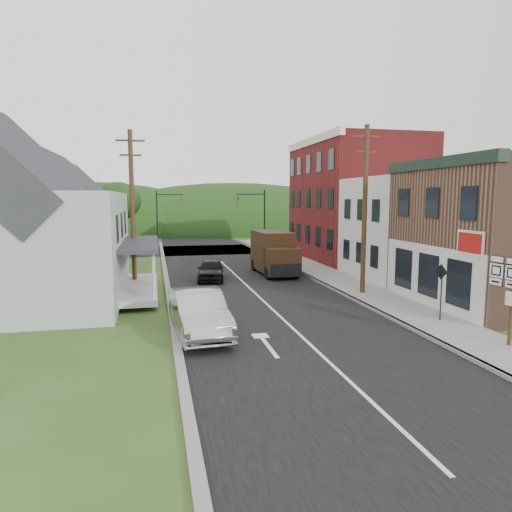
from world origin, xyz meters
TOP-DOWN VIEW (x-y plane):
  - ground at (0.00, 0.00)m, footprint 120.00×120.00m
  - road at (0.00, 10.00)m, footprint 9.00×90.00m
  - cross_road at (0.00, 27.00)m, footprint 60.00×9.00m
  - sidewalk_right at (5.90, 8.00)m, footprint 2.80×55.00m
  - curb_right at (4.55, 8.00)m, footprint 0.20×55.00m
  - curb_left at (-4.65, 8.00)m, footprint 0.30×55.00m
  - storefront_tan at (11.30, 0.00)m, footprint 8.00×8.00m
  - storefront_white at (11.30, 7.50)m, footprint 8.00×7.00m
  - storefront_red at (11.30, 17.00)m, footprint 8.00×12.00m
  - house_gray at (-12.00, 6.00)m, footprint 10.20×12.24m
  - house_blue at (-11.00, 17.00)m, footprint 7.14×8.16m
  - house_cream at (-11.50, 26.00)m, footprint 7.14×8.16m
  - utility_pole_right at (5.60, 3.50)m, footprint 1.60×0.26m
  - utility_pole_left at (-6.50, 8.00)m, footprint 1.60×0.26m
  - traffic_signal_right at (4.30, 23.50)m, footprint 2.87×0.20m
  - traffic_signal_left at (-4.30, 30.50)m, footprint 2.87×0.20m
  - tree_left_d at (-9.00, 32.00)m, footprint 4.80×4.80m
  - forested_ridge at (0.00, 55.00)m, footprint 90.00×30.00m
  - silver_sedan at (-3.74, -1.87)m, footprint 2.16×5.24m
  - dark_sedan at (-1.88, 9.72)m, footprint 2.13×4.15m
  - delivery_van at (2.64, 10.99)m, footprint 2.32×5.32m
  - route_sign_cluster at (6.54, -5.93)m, footprint 0.38×1.76m
  - warning_sign at (6.22, -2.48)m, footprint 0.19×0.64m

SIDE VIEW (x-z plane):
  - ground at x=0.00m, z-range 0.00..0.00m
  - road at x=0.00m, z-range -0.01..0.01m
  - cross_road at x=0.00m, z-range -0.01..0.01m
  - forested_ridge at x=0.00m, z-range -8.00..8.00m
  - curb_left at x=-4.65m, z-range 0.00..0.12m
  - sidewalk_right at x=5.90m, z-range 0.00..0.15m
  - curb_right at x=4.55m, z-range 0.00..0.15m
  - dark_sedan at x=-1.88m, z-range 0.00..1.35m
  - silver_sedan at x=-3.74m, z-range 0.00..1.69m
  - delivery_van at x=2.64m, z-range 0.02..2.96m
  - warning_sign at x=6.22m, z-range 0.48..2.85m
  - route_sign_cluster at x=6.54m, z-range 0.61..3.72m
  - storefront_white at x=11.30m, z-range 0.00..6.50m
  - storefront_tan at x=11.30m, z-range 0.00..7.00m
  - house_blue at x=-11.00m, z-range 0.05..7.33m
  - house_cream at x=-11.50m, z-range 0.05..7.33m
  - traffic_signal_right at x=4.30m, z-range 0.76..6.76m
  - traffic_signal_left at x=-4.30m, z-range 0.76..6.76m
  - house_gray at x=-12.00m, z-range 0.06..8.41m
  - utility_pole_right at x=5.60m, z-range 0.16..9.16m
  - utility_pole_left at x=-6.50m, z-range 0.16..9.16m
  - tree_left_d at x=-9.00m, z-range 1.41..8.35m
  - storefront_red at x=11.30m, z-range 0.00..10.00m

